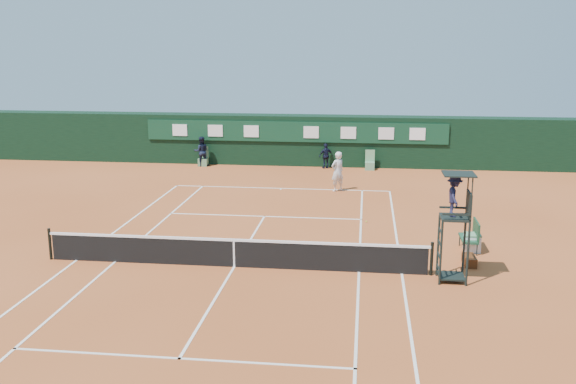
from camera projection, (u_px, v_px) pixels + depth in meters
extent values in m
plane|color=#B85A2B|center=(234.00, 267.00, 21.25)|extent=(90.00, 90.00, 0.00)
cube|color=white|center=(281.00, 188.00, 32.74)|extent=(11.05, 0.08, 0.01)
cube|color=white|center=(402.00, 274.00, 20.60)|extent=(0.08, 23.85, 0.01)
cube|color=white|center=(77.00, 260.00, 21.89)|extent=(0.08, 23.85, 0.01)
cube|color=silver|center=(359.00, 272.00, 20.76)|extent=(0.08, 23.85, 0.01)
cube|color=white|center=(115.00, 262.00, 21.73)|extent=(0.08, 23.85, 0.01)
cube|color=white|center=(264.00, 216.00, 27.44)|extent=(8.31, 0.08, 0.01)
cube|color=silver|center=(179.00, 358.00, 15.06)|extent=(8.31, 0.08, 0.01)
cube|color=white|center=(234.00, 267.00, 21.25)|extent=(0.08, 12.88, 0.01)
cube|color=white|center=(281.00, 189.00, 32.60)|extent=(0.08, 0.30, 0.01)
cube|color=black|center=(234.00, 254.00, 21.15)|extent=(12.60, 0.04, 0.90)
cube|color=white|center=(234.00, 240.00, 21.04)|extent=(12.80, 0.06, 0.08)
cube|color=white|center=(234.00, 254.00, 21.15)|extent=(0.06, 0.05, 0.92)
cylinder|color=black|center=(432.00, 259.00, 20.37)|extent=(0.10, 0.10, 1.10)
cylinder|color=black|center=(50.00, 244.00, 21.88)|extent=(0.10, 0.10, 1.10)
cube|color=black|center=(296.00, 140.00, 39.04)|extent=(40.00, 1.50, 3.00)
cube|color=#0F3822|center=(294.00, 132.00, 38.12)|extent=(18.00, 0.10, 1.20)
cube|color=white|center=(180.00, 130.00, 38.88)|extent=(0.90, 0.04, 0.70)
cube|color=white|center=(215.00, 131.00, 38.62)|extent=(0.90, 0.04, 0.70)
cube|color=white|center=(251.00, 131.00, 38.36)|extent=(0.90, 0.04, 0.70)
cube|color=white|center=(311.00, 132.00, 37.94)|extent=(0.90, 0.04, 0.70)
cube|color=white|center=(348.00, 133.00, 37.68)|extent=(0.90, 0.04, 0.70)
cube|color=white|center=(386.00, 133.00, 37.42)|extent=(0.90, 0.04, 0.70)
cube|color=white|center=(417.00, 134.00, 37.21)|extent=(0.90, 0.04, 0.70)
cube|color=#58875D|center=(203.00, 162.00, 38.72)|extent=(0.55, 0.50, 0.46)
cube|color=#55825C|center=(204.00, 152.00, 38.80)|extent=(0.55, 0.06, 0.70)
cube|color=#5D8F69|center=(370.00, 166.00, 37.54)|extent=(0.55, 0.50, 0.46)
cube|color=#619567|center=(370.00, 156.00, 37.62)|extent=(0.55, 0.06, 0.70)
cylinder|color=black|center=(441.00, 254.00, 19.46)|extent=(0.07, 0.07, 2.00)
cylinder|color=black|center=(438.00, 246.00, 20.23)|extent=(0.07, 0.07, 2.00)
cylinder|color=black|center=(468.00, 255.00, 19.37)|extent=(0.07, 0.07, 2.00)
cylinder|color=black|center=(464.00, 247.00, 20.14)|extent=(0.07, 0.07, 2.00)
cube|color=black|center=(455.00, 218.00, 19.57)|extent=(0.85, 0.85, 0.08)
cube|color=black|center=(469.00, 205.00, 19.43)|extent=(0.06, 0.85, 0.80)
cube|color=black|center=(457.00, 215.00, 19.11)|extent=(0.85, 0.05, 0.06)
cube|color=black|center=(453.00, 208.00, 19.92)|extent=(0.85, 0.05, 0.06)
cylinder|color=black|center=(472.00, 194.00, 18.94)|extent=(0.04, 0.04, 1.00)
cylinder|color=black|center=(468.00, 188.00, 19.71)|extent=(0.04, 0.04, 1.00)
cube|color=black|center=(459.00, 174.00, 19.25)|extent=(0.95, 0.95, 0.04)
cube|color=black|center=(451.00, 276.00, 19.99)|extent=(0.80, 0.80, 0.05)
cube|color=black|center=(438.00, 268.00, 19.98)|extent=(0.04, 0.80, 0.04)
cube|color=black|center=(439.00, 256.00, 19.89)|extent=(0.04, 0.80, 0.04)
cube|color=black|center=(440.00, 243.00, 19.80)|extent=(0.04, 0.80, 0.04)
cube|color=black|center=(440.00, 231.00, 19.71)|extent=(0.04, 0.80, 0.04)
imported|color=#181831|center=(454.00, 196.00, 19.42)|extent=(0.47, 0.82, 1.28)
cube|color=#1B452D|center=(468.00, 238.00, 22.84)|extent=(0.55, 1.20, 0.08)
cube|color=#183D24|center=(476.00, 229.00, 22.73)|extent=(0.06, 1.20, 0.60)
cylinder|color=black|center=(464.00, 250.00, 22.39)|extent=(0.04, 0.04, 0.41)
cylinder|color=black|center=(477.00, 250.00, 22.33)|extent=(0.04, 0.04, 0.41)
cylinder|color=black|center=(460.00, 240.00, 23.45)|extent=(0.04, 0.04, 0.41)
cylinder|color=black|center=(472.00, 241.00, 23.40)|extent=(0.04, 0.04, 0.41)
cube|color=black|center=(469.00, 260.00, 21.41)|extent=(0.40, 0.86, 0.32)
cube|color=white|center=(472.00, 243.00, 22.79)|extent=(0.55, 0.55, 0.60)
cube|color=#5F9168|center=(473.00, 234.00, 22.72)|extent=(0.57, 0.57, 0.05)
sphere|color=#B5CC2F|center=(366.00, 221.00, 26.55)|extent=(0.06, 0.06, 0.06)
imported|color=silver|center=(337.00, 171.00, 31.97)|extent=(0.87, 0.84, 2.00)
imported|color=black|center=(201.00, 151.00, 38.54)|extent=(1.05, 0.93, 1.80)
imported|color=black|center=(326.00, 156.00, 37.87)|extent=(0.94, 0.73, 1.49)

